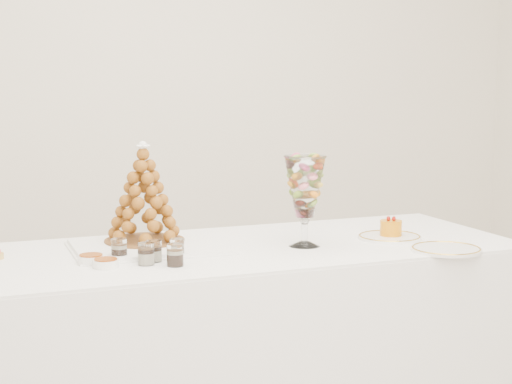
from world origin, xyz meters
name	(u,v)px	position (x,y,z in m)	size (l,w,h in m)	color
buffet_table	(243,348)	(0.01, 0.23, 0.39)	(2.08, 0.94, 0.77)	white
lace_tray	(149,247)	(-0.32, 0.30, 0.78)	(0.53, 0.40, 0.02)	white
macaron_vase	(305,188)	(0.23, 0.17, 0.99)	(0.15, 0.15, 0.33)	white
cake_plate	(390,237)	(0.59, 0.20, 0.78)	(0.24, 0.24, 0.01)	white
spare_plate	(446,249)	(0.68, -0.07, 0.78)	(0.25, 0.25, 0.01)	white
verrine_a	(119,249)	(-0.45, 0.15, 0.81)	(0.05, 0.05, 0.07)	white
verrine_b	(154,251)	(-0.35, 0.09, 0.81)	(0.05, 0.05, 0.07)	white
verrine_c	(177,248)	(-0.26, 0.12, 0.81)	(0.05, 0.05, 0.07)	white
verrine_d	(146,254)	(-0.38, 0.05, 0.81)	(0.05, 0.05, 0.07)	white
verrine_e	(175,255)	(-0.29, 0.00, 0.81)	(0.06, 0.06, 0.07)	white
ramekin_back	(91,259)	(-0.55, 0.13, 0.79)	(0.09, 0.09, 0.03)	white
ramekin_front	(106,264)	(-0.52, 0.05, 0.79)	(0.08, 0.08, 0.03)	white
croquembouche	(144,193)	(-0.33, 0.36, 0.97)	(0.30, 0.30, 0.37)	brown
mousse_cake	(391,228)	(0.60, 0.21, 0.82)	(0.08, 0.08, 0.07)	orange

